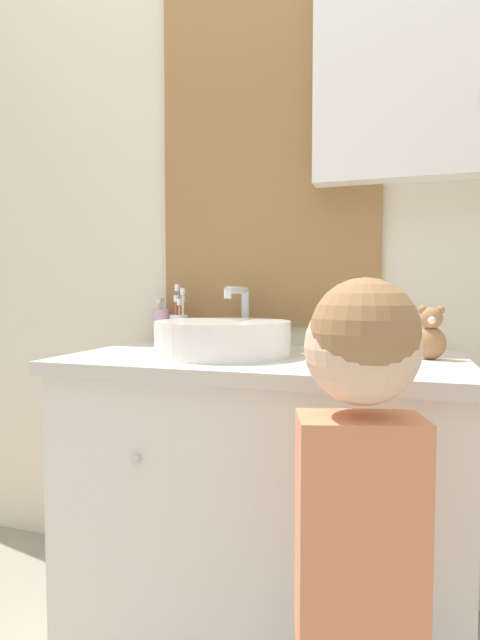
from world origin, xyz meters
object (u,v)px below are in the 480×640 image
object	(u,v)px
toothbrush_holder	(179,327)
teddy_bear	(431,334)
child_figure	(361,502)
sink_basin	(224,337)
soap_dispenser	(161,325)

from	to	relation	value
toothbrush_holder	teddy_bear	distance (m)	0.78
teddy_bear	toothbrush_holder	bearing A→B (deg)	170.23
toothbrush_holder	child_figure	xyz separation A→B (m)	(0.64, -0.69, -0.23)
sink_basin	soap_dispenser	distance (m)	0.40
sink_basin	soap_dispenser	size ratio (longest dim) A/B	2.79
sink_basin	soap_dispenser	world-z (taller)	sink_basin
toothbrush_holder	soap_dispenser	world-z (taller)	toothbrush_holder
soap_dispenser	teddy_bear	world-z (taller)	soap_dispenser
child_figure	toothbrush_holder	bearing A→B (deg)	132.87
sink_basin	toothbrush_holder	distance (m)	0.31
sink_basin	child_figure	bearing A→B (deg)	-49.70
sink_basin	soap_dispenser	bearing A→B (deg)	142.16
soap_dispenser	child_figure	bearing A→B (deg)	-45.13
teddy_bear	child_figure	bearing A→B (deg)	-103.69
soap_dispenser	teddy_bear	bearing A→B (deg)	-11.35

